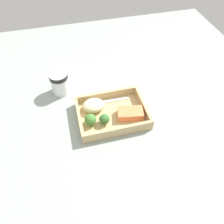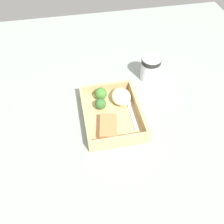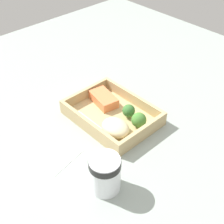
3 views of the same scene
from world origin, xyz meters
TOP-DOWN VIEW (x-y plane):
  - ground_plane at (0.00, 0.00)cm, footprint 160.00×160.00cm
  - takeout_tray at (0.00, 0.00)cm, footprint 27.72×20.79cm
  - tray_rim at (0.00, 0.00)cm, footprint 27.72×20.79cm
  - salmon_fillet at (-6.89, 2.59)cm, footprint 11.12×7.65cm
  - mashed_potatoes at (6.59, -4.77)cm, footprint 9.12×7.40cm
  - broccoli_floret_1 at (3.94, 3.53)cm, footprint 4.08×4.08cm
  - broccoli_floret_2 at (9.24, 2.57)cm, footprint 4.68×4.68cm
  - fork at (0.16, -7.23)cm, footprint 15.82×2.25cm
  - paper_cup at (18.62, -19.82)cm, footprint 7.99×7.99cm
  - receipt_slip at (2.18, -22.42)cm, footprint 9.51×12.89cm

SIDE VIEW (x-z plane):
  - ground_plane at x=0.00cm, z-range -2.00..0.00cm
  - receipt_slip at x=2.18cm, z-range 0.00..0.24cm
  - takeout_tray at x=0.00cm, z-range 0.00..1.20cm
  - fork at x=0.16cm, z-range 1.20..1.64cm
  - salmon_fillet at x=-6.89cm, z-range 1.20..4.35cm
  - tray_rim at x=0.00cm, z-range 1.20..4.87cm
  - mashed_potatoes at x=6.59cm, z-range 1.20..5.47cm
  - broccoli_floret_1 at x=3.94cm, z-range 1.33..5.82cm
  - broccoli_floret_2 at x=9.24cm, z-range 1.21..6.04cm
  - paper_cup at x=18.62cm, z-range 0.61..10.93cm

